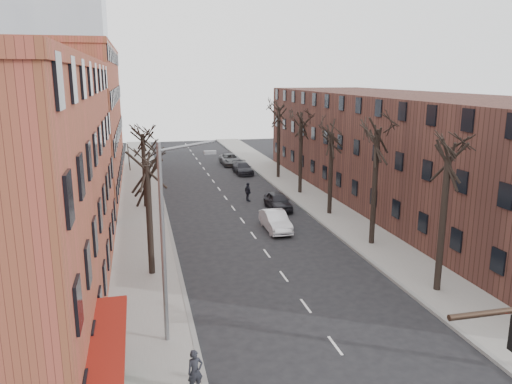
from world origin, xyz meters
TOP-DOWN VIEW (x-y plane):
  - sidewalk_left at (-8.00, 35.00)m, footprint 4.00×90.00m
  - sidewalk_right at (8.00, 35.00)m, footprint 4.00×90.00m
  - building_left_far at (-16.00, 44.00)m, footprint 12.00×28.00m
  - building_right at (16.00, 30.00)m, footprint 12.00×50.00m
  - tree_right_b at (7.60, 12.00)m, footprint 5.20×5.20m
  - tree_right_c at (7.60, 20.00)m, footprint 5.20×5.20m
  - tree_right_d at (7.60, 28.00)m, footprint 5.20×5.20m
  - tree_right_e at (7.60, 36.00)m, footprint 5.20×5.20m
  - tree_right_f at (7.60, 44.00)m, footprint 5.20×5.20m
  - tree_left_a at (-7.60, 18.00)m, footprint 5.20×5.20m
  - tree_left_b at (-7.60, 34.00)m, footprint 5.20×5.20m
  - streetlight at (-7.03, 10.00)m, footprint 2.45×0.22m
  - silver_sedan at (1.93, 24.82)m, footprint 1.59×4.56m
  - parked_car_near at (3.80, 30.72)m, footprint 1.84×4.45m
  - parked_car_mid at (4.13, 47.49)m, footprint 2.00×4.78m
  - parked_car_far at (3.80, 53.93)m, footprint 2.43×5.20m
  - pedestrian_a at (-6.40, 5.94)m, footprint 0.70×0.56m
  - pedestrian_crossing at (1.83, 34.16)m, footprint 0.71×1.14m

SIDE VIEW (x-z plane):
  - tree_right_b at x=7.60m, z-range -5.40..5.40m
  - tree_right_c at x=7.60m, z-range -5.80..5.80m
  - tree_right_d at x=7.60m, z-range -5.00..5.00m
  - tree_right_e at x=7.60m, z-range -5.40..5.40m
  - tree_right_f at x=7.60m, z-range -5.80..5.80m
  - tree_left_a at x=-7.60m, z-range -4.75..4.75m
  - tree_left_b at x=-7.60m, z-range -4.75..4.75m
  - sidewalk_left at x=-8.00m, z-range 0.00..0.15m
  - sidewalk_right at x=8.00m, z-range 0.00..0.15m
  - parked_car_mid at x=4.13m, z-range 0.00..1.38m
  - parked_car_far at x=3.80m, z-range 0.00..1.44m
  - silver_sedan at x=1.93m, z-range 0.00..1.50m
  - parked_car_near at x=3.80m, z-range 0.00..1.51m
  - pedestrian_crossing at x=1.83m, z-range 0.00..1.80m
  - pedestrian_a at x=-6.40m, z-range 0.15..1.82m
  - building_right at x=16.00m, z-range 0.00..10.00m
  - streetlight at x=-7.03m, z-range 0.50..9.53m
  - building_left_far at x=-16.00m, z-range 0.00..14.00m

